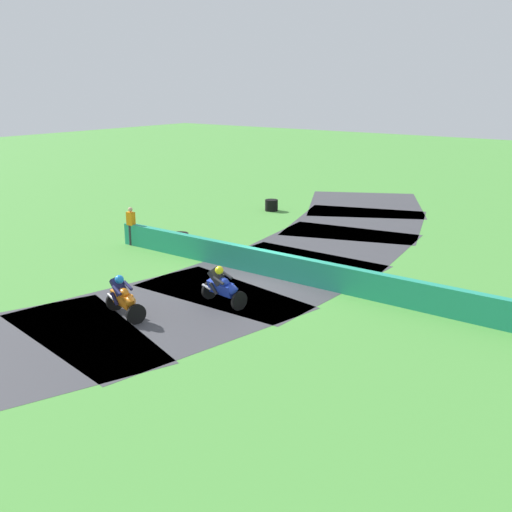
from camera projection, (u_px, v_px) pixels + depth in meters
name	position (u px, v px, depth m)	size (l,w,h in m)	color
ground_plane	(269.00, 276.00, 22.15)	(120.00, 120.00, 0.00)	#4C933D
track_asphalt	(234.00, 267.00, 23.10)	(11.59, 37.73, 0.01)	#3D3D42
safety_barrier	(397.00, 291.00, 19.14)	(0.30, 24.95, 0.90)	#239375
motorcycle_lead_orange	(123.00, 297.00, 18.00)	(1.70, 1.10, 1.43)	black
motorcycle_chase_blue	(223.00, 286.00, 19.02)	(1.70, 0.98, 1.43)	black
tire_stack_mid_a	(180.00, 243.00, 25.05)	(0.70, 0.70, 0.80)	black
tire_stack_mid_b	(271.00, 205.00, 33.15)	(0.68, 0.68, 0.60)	black
track_marshal	(131.00, 226.00, 26.10)	(0.34, 0.24, 1.63)	#232328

